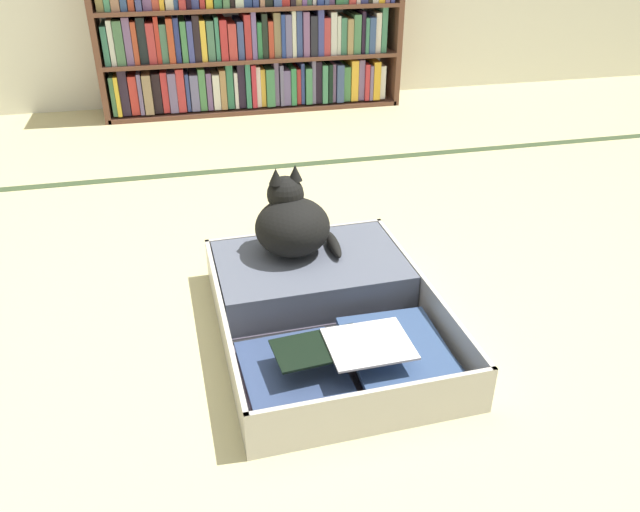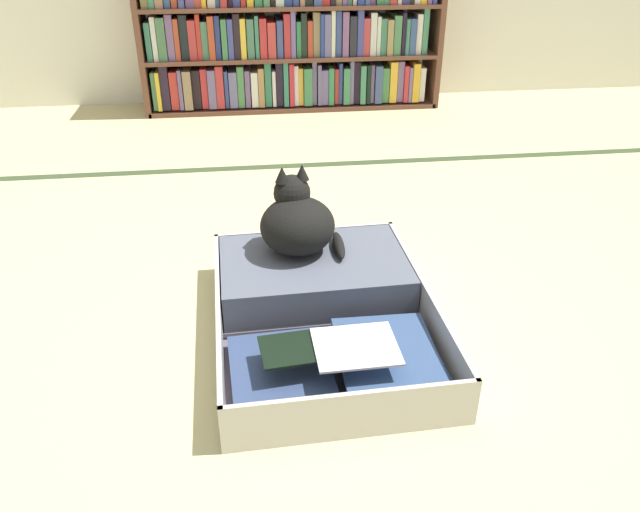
{
  "view_description": "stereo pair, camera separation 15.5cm",
  "coord_description": "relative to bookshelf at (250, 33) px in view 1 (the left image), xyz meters",
  "views": [
    {
      "loc": [
        -0.22,
        -1.28,
        1.03
      ],
      "look_at": [
        0.11,
        0.16,
        0.19
      ],
      "focal_mm": 35.06,
      "sensor_mm": 36.0,
      "label": 1
    },
    {
      "loc": [
        -0.07,
        -1.31,
        1.03
      ],
      "look_at": [
        0.11,
        0.16,
        0.19
      ],
      "focal_mm": 35.06,
      "sensor_mm": 36.0,
      "label": 2
    }
  ],
  "objects": [
    {
      "name": "black_cat",
      "position": [
        -0.14,
        -1.92,
        -0.19
      ],
      "size": [
        0.27,
        0.25,
        0.25
      ],
      "color": "black",
      "rests_on": "open_suitcase"
    },
    {
      "name": "ground_plane",
      "position": [
        -0.2,
        -2.23,
        -0.41
      ],
      "size": [
        10.0,
        10.0,
        0.0
      ],
      "primitive_type": "plane",
      "color": "#C9BE88"
    },
    {
      "name": "bookshelf",
      "position": [
        0.0,
        0.0,
        0.0
      ],
      "size": [
        1.63,
        0.29,
        0.83
      ],
      "color": "brown",
      "rests_on": "ground_plane"
    },
    {
      "name": "open_suitcase",
      "position": [
        -0.09,
        -2.1,
        -0.35
      ],
      "size": [
        0.6,
        0.8,
        0.13
      ],
      "color": "beige",
      "rests_on": "ground_plane"
    },
    {
      "name": "tatami_border",
      "position": [
        -0.2,
        -0.93,
        -0.41
      ],
      "size": [
        4.8,
        0.05,
        0.0
      ],
      "color": "#36472A",
      "rests_on": "ground_plane"
    }
  ]
}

